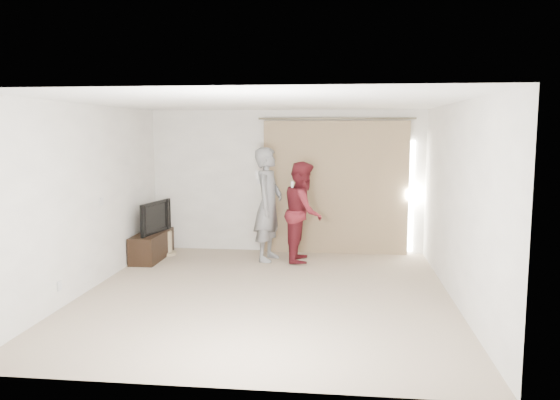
% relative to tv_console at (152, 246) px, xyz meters
% --- Properties ---
extents(floor, '(5.50, 5.50, 0.00)m').
position_rel_tv_console_xyz_m(floor, '(2.27, -1.84, -0.23)').
color(floor, tan).
rests_on(floor, ground).
extents(wall_back, '(5.00, 0.04, 2.60)m').
position_rel_tv_console_xyz_m(wall_back, '(2.27, 0.91, 1.07)').
color(wall_back, white).
rests_on(wall_back, ground).
extents(wall_left, '(0.04, 5.50, 2.60)m').
position_rel_tv_console_xyz_m(wall_left, '(-0.23, -1.84, 1.07)').
color(wall_left, white).
rests_on(wall_left, ground).
extents(ceiling, '(5.00, 5.50, 0.01)m').
position_rel_tv_console_xyz_m(ceiling, '(2.27, -1.84, 2.37)').
color(ceiling, white).
rests_on(ceiling, wall_back).
extents(curtain, '(2.80, 0.11, 2.46)m').
position_rel_tv_console_xyz_m(curtain, '(3.18, 0.84, 0.97)').
color(curtain, tan).
rests_on(curtain, ground).
extents(tv_console, '(0.42, 1.21, 0.46)m').
position_rel_tv_console_xyz_m(tv_console, '(0.00, 0.00, 0.00)').
color(tv_console, black).
rests_on(tv_console, ground).
extents(tv, '(0.30, 0.97, 0.55)m').
position_rel_tv_console_xyz_m(tv, '(0.00, 0.00, 0.51)').
color(tv, black).
rests_on(tv, tv_console).
extents(scratching_post, '(0.33, 0.33, 0.44)m').
position_rel_tv_console_xyz_m(scratching_post, '(0.17, 0.32, -0.06)').
color(scratching_post, tan).
rests_on(scratching_post, ground).
extents(person_man, '(0.60, 0.79, 1.94)m').
position_rel_tv_console_xyz_m(person_man, '(2.03, 0.16, 0.74)').
color(person_man, slate).
rests_on(person_man, ground).
extents(person_woman, '(0.65, 0.83, 1.71)m').
position_rel_tv_console_xyz_m(person_woman, '(2.63, 0.16, 0.62)').
color(person_woman, maroon).
rests_on(person_woman, ground).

